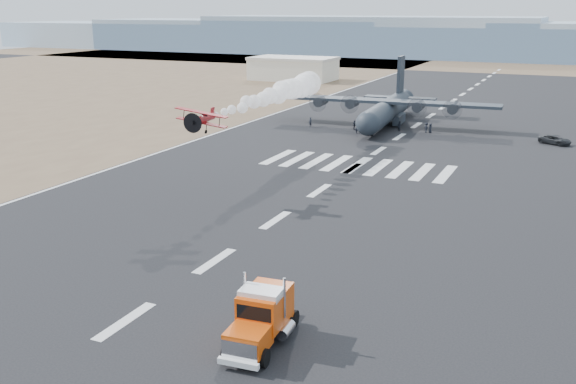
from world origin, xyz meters
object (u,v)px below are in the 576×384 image
Objects in this scene: crew_b at (400,126)px; crew_h at (363,125)px; crew_e at (430,128)px; hangar_left at (293,68)px; crew_a at (310,122)px; crew_c at (427,128)px; semi_truck at (262,316)px; crew_d at (354,125)px; crew_f at (378,126)px; crew_g at (357,128)px; aerobatic_biplane at (202,119)px; transport_aircraft at (388,108)px; support_vehicle at (555,140)px.

crew_b is 0.97× the size of crew_h.
hangar_left is at bearing -160.66° from crew_e.
crew_a is 20.59m from crew_c.
semi_truck is at bearing 140.26° from crew_b.
crew_f reaches higher than crew_d.
crew_f is 0.98× the size of crew_g.
crew_b is at bearing -53.25° from hangar_left.
hangar_left reaches higher than crew_b.
crew_a is 12.33m from crew_f.
crew_e is 8.93m from crew_f.
crew_h is (1.41, 0.60, 0.05)m from crew_d.
semi_truck is 76.59m from crew_e.
semi_truck reaches higher than crew_a.
transport_aircraft is at bearing 82.02° from aerobatic_biplane.
crew_b reaches higher than support_vehicle.
crew_f is (5.07, 49.31, -8.39)m from aerobatic_biplane.
crew_f is at bearing 134.54° from crew_h.
crew_c is at bearing -115.44° from crew_d.
transport_aircraft reaches higher than aerobatic_biplane.
aerobatic_biplane reaches higher than crew_g.
aerobatic_biplane is at bearing -98.63° from transport_aircraft.
support_vehicle is 2.81× the size of crew_h.
crew_f is at bearing 46.18° from crew_c.
crew_b is 4.68m from crew_c.
semi_truck is 76.26m from support_vehicle.
crew_f is 2.70m from crew_h.
crew_b is 5.33m from crew_e.
aerobatic_biplane is 49.11m from crew_d.
semi_truck is 4.87× the size of crew_c.
aerobatic_biplane is (-19.83, 25.27, 7.45)m from semi_truck.
hangar_left is at bearing -1.06° from crew_g.
aerobatic_biplane reaches higher than crew_f.
crew_f is at bearing -55.68° from hangar_left.
crew_f is (-28.78, -0.37, 0.21)m from support_vehicle.
aerobatic_biplane is 46.34m from crew_g.
crew_a is 1.01× the size of crew_b.
crew_e is (9.12, -5.06, -2.20)m from transport_aircraft.
crew_e is (55.89, -67.29, -2.60)m from hangar_left.
crew_b is 6.34m from crew_h.
hangar_left is 87.16m from crew_c.
crew_h reaches higher than crew_c.
support_vehicle is 28.79m from crew_f.
crew_c is at bearing -103.61° from crew_e.
transport_aircraft is 23.46× the size of crew_b.
crew_c is at bearing 31.30° from crew_a.
crew_c is at bearing 72.33° from aerobatic_biplane.
transport_aircraft is 24.95× the size of crew_e.
crew_d is 1.04× the size of crew_e.
crew_d is (-3.72, -7.76, -2.17)m from transport_aircraft.
crew_a is at bearing -148.46° from transport_aircraft.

